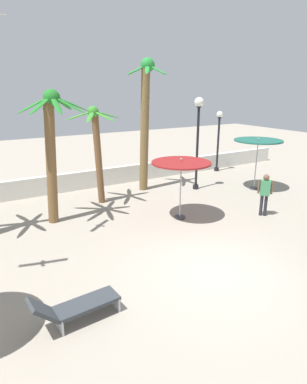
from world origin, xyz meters
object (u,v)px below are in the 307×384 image
object	(u,v)px
lamp_post_1	(198,128)
guest_0	(265,191)
palm_tree_0	(51,142)
lounge_chair_0	(76,306)
patio_umbrella_0	(258,143)
patio_umbrella_3	(181,166)
lamp_post_3	(219,135)
palm_tree_1	(97,143)
palm_tree_2	(145,114)

from	to	relation	value
lamp_post_1	guest_0	bearing A→B (deg)	-88.94
palm_tree_0	lounge_chair_0	world-z (taller)	palm_tree_0
lamp_post_1	guest_0	xyz separation A→B (m)	(0.08, -4.17, -1.98)
patio_umbrella_0	lounge_chair_0	xyz separation A→B (m)	(-10.61, -4.91, -1.91)
patio_umbrella_3	lamp_post_3	world-z (taller)	lamp_post_3
patio_umbrella_3	lamp_post_1	xyz separation A→B (m)	(2.89, 2.75, 0.91)
palm_tree_1	lamp_post_3	bearing A→B (deg)	12.18
patio_umbrella_0	lounge_chair_0	world-z (taller)	patio_umbrella_0
palm_tree_0	lounge_chair_0	size ratio (longest dim) A/B	2.48
lamp_post_3	guest_0	bearing A→B (deg)	-116.80
lounge_chair_0	guest_0	xyz separation A→B (m)	(8.24, 2.25, 0.62)
palm_tree_1	lamp_post_1	xyz separation A→B (m)	(4.87, -0.52, 0.37)
palm_tree_2	lamp_post_3	bearing A→B (deg)	10.64
palm_tree_1	palm_tree_2	distance (m)	3.02
lamp_post_1	lounge_chair_0	distance (m)	10.71
patio_umbrella_0	lamp_post_3	world-z (taller)	lamp_post_3
palm_tree_2	lamp_post_3	distance (m)	5.75
patio_umbrella_0	lounge_chair_0	distance (m)	11.85
lamp_post_1	lounge_chair_0	world-z (taller)	lamp_post_1
patio_umbrella_3	palm_tree_2	world-z (taller)	palm_tree_2
palm_tree_0	lounge_chair_0	bearing A→B (deg)	-101.67
palm_tree_0	lamp_post_3	size ratio (longest dim) A/B	1.36
patio_umbrella_0	palm_tree_2	world-z (taller)	palm_tree_2
palm_tree_2	guest_0	world-z (taller)	palm_tree_2
palm_tree_2	lamp_post_1	bearing A→B (deg)	-30.73
patio_umbrella_3	guest_0	world-z (taller)	patio_umbrella_3
patio_umbrella_0	palm_tree_1	xyz separation A→B (m)	(-7.32, 2.03, 0.32)
patio_umbrella_3	lamp_post_3	distance (m)	8.01
palm_tree_0	lamp_post_1	size ratio (longest dim) A/B	1.09
patio_umbrella_3	guest_0	bearing A→B (deg)	-25.62
lounge_chair_0	palm_tree_2	bearing A→B (deg)	51.83
palm_tree_1	guest_0	world-z (taller)	palm_tree_1
palm_tree_0	palm_tree_1	distance (m)	2.41
palm_tree_0	guest_0	xyz separation A→B (m)	(7.04, -3.56, -1.99)
patio_umbrella_0	lamp_post_3	distance (m)	3.91
patio_umbrella_3	palm_tree_2	size ratio (longest dim) A/B	0.39
lamp_post_1	guest_0	world-z (taller)	lamp_post_1
lamp_post_3	palm_tree_1	bearing A→B (deg)	-167.82
palm_tree_0	lamp_post_1	bearing A→B (deg)	5.04
lamp_post_1	lounge_chair_0	xyz separation A→B (m)	(-8.16, -6.42, -2.60)
lamp_post_3	guest_0	distance (m)	7.33
lamp_post_1	lamp_post_3	size ratio (longest dim) A/B	1.25
guest_0	palm_tree_1	bearing A→B (deg)	136.52
lamp_post_1	lounge_chair_0	size ratio (longest dim) A/B	2.28
palm_tree_1	lounge_chair_0	xyz separation A→B (m)	(-3.30, -6.94, -2.23)
patio_umbrella_3	palm_tree_0	world-z (taller)	palm_tree_0
lamp_post_1	lamp_post_3	bearing A→B (deg)	34.42
palm_tree_2	lamp_post_1	world-z (taller)	palm_tree_2
lamp_post_1	lamp_post_3	world-z (taller)	lamp_post_1
lamp_post_3	lounge_chair_0	world-z (taller)	lamp_post_3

